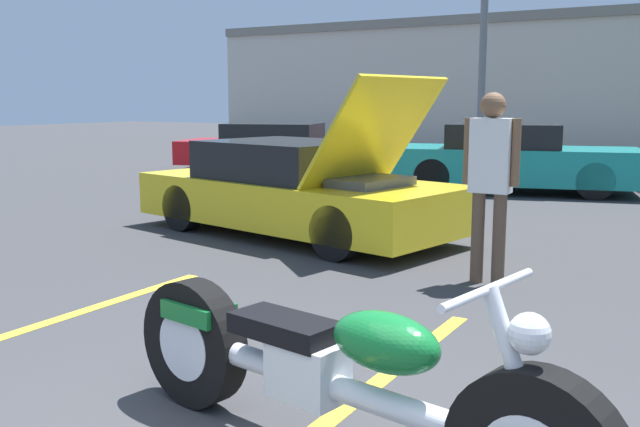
# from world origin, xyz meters

# --- Properties ---
(light_pole) EXTENTS (1.21, 0.28, 7.21)m
(light_pole) POSITION_xyz_m (-3.84, 15.21, 3.98)
(light_pole) COLOR slate
(light_pole) RESTS_ON ground
(motorcycle) EXTENTS (2.68, 0.84, 0.99)m
(motorcycle) POSITION_xyz_m (-0.09, 1.02, 0.42)
(motorcycle) COLOR black
(motorcycle) RESTS_ON ground
(show_car_hood_open) EXTENTS (4.51, 2.57, 1.94)m
(show_car_hood_open) POSITION_xyz_m (-3.23, 5.76, 0.57)
(show_car_hood_open) COLOR yellow
(show_car_hood_open) RESTS_ON ground
(parked_car_mid_row) EXTENTS (4.73, 2.78, 1.25)m
(parked_car_mid_row) POSITION_xyz_m (-2.11, 11.36, 0.60)
(parked_car_mid_row) COLOR teal
(parked_car_mid_row) RESTS_ON ground
(parked_car_left_row) EXTENTS (5.11, 3.09, 1.13)m
(parked_car_left_row) POSITION_xyz_m (-7.94, 12.49, 0.54)
(parked_car_left_row) COLOR red
(parked_car_left_row) RESTS_ON ground
(spectator_far_lot) EXTENTS (0.52, 0.23, 1.75)m
(spectator_far_lot) POSITION_xyz_m (-0.45, 4.61, 1.05)
(spectator_far_lot) COLOR brown
(spectator_far_lot) RESTS_ON ground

